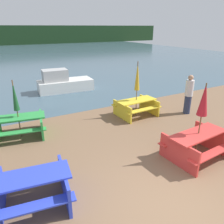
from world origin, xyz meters
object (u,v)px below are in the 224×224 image
Objects in this scene: picnic_table_red at (197,143)px; umbrella_gold at (137,77)px; picnic_table_blue at (33,187)px; umbrella_crimson at (204,100)px; person at (189,95)px; picnic_table_green at (19,124)px; boat at (63,83)px; picnic_table_yellow at (136,106)px; umbrella_darkgreen at (15,96)px.

umbrella_gold is (0.32, 3.67, 1.28)m from picnic_table_red.
umbrella_crimson is at bearing -4.30° from picnic_table_blue.
picnic_table_red is at bearing -132.44° from person.
umbrella_gold reaches higher than picnic_table_green.
picnic_table_green is at bearing -117.91° from boat.
picnic_table_green is 1.12× the size of person.
picnic_table_green is (0.18, 3.67, -0.01)m from picnic_table_blue.
boat is at bearing 106.80° from umbrella_gold.
picnic_table_blue is 0.90× the size of picnic_table_green.
picnic_table_yellow is 0.91× the size of picnic_table_green.
umbrella_crimson is (4.69, -0.35, 1.36)m from picnic_table_blue.
picnic_table_red is 9.26m from boat.
boat is at bearing 98.28° from umbrella_crimson.
picnic_table_green is at bearing 138.22° from umbrella_crimson.
picnic_table_blue is 3.68m from picnic_table_green.
umbrella_gold is at bearing -69.38° from boat.
umbrella_darkgreen is 6.12m from boat.
umbrella_gold is 1.15× the size of umbrella_darkgreen.
umbrella_gold reaches higher than boat.
umbrella_crimson reaches higher than person.
picnic_table_green is 5.01m from umbrella_gold.
umbrella_darkgreen is at bearing 169.73° from person.
boat is at bearing 58.27° from picnic_table_green.
umbrella_gold is 1.04× the size of umbrella_crimson.
umbrella_gold reaches higher than picnic_table_blue.
picnic_table_yellow is at bearing 33.52° from picnic_table_blue.
picnic_table_blue is at bearing -92.86° from picnic_table_green.
umbrella_gold is at bearing 0.00° from picnic_table_yellow.
picnic_table_blue is 0.78× the size of umbrella_crimson.
picnic_table_yellow is 2.42m from person.
umbrella_crimson is 0.69× the size of boat.
boat is (-1.33, 9.16, -1.32)m from umbrella_crimson.
picnic_table_blue reaches higher than picnic_table_yellow.
picnic_table_yellow is 0.76× the size of umbrella_gold.
umbrella_crimson is 3.85m from person.
picnic_table_red is at bearing -95.03° from picnic_table_yellow.
picnic_table_yellow is at bearing -4.17° from umbrella_darkgreen.
picnic_table_yellow is 0.54× the size of boat.
umbrella_crimson is at bearing -41.78° from picnic_table_green.
umbrella_crimson is at bearing -132.44° from person.
picnic_table_green is 6.04m from boat.
umbrella_crimson reaches higher than boat.
picnic_table_green is 0.86× the size of umbrella_crimson.
picnic_table_red is 3.69m from picnic_table_yellow.
umbrella_crimson is 1.30× the size of person.
picnic_table_yellow is 4.84m from picnic_table_green.
person is at bearing 47.56° from umbrella_crimson.
picnic_table_red is 6.13m from umbrella_darkgreen.
umbrella_gold is at bearing 33.52° from picnic_table_blue.
umbrella_gold is 5.87m from boat.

